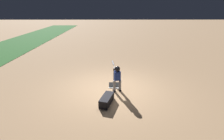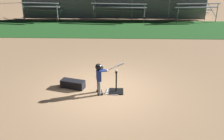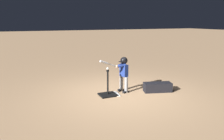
% 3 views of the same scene
% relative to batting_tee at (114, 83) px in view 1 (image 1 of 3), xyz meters
% --- Properties ---
extents(ground_plane, '(90.00, 90.00, 0.00)m').
position_rel_batting_tee_xyz_m(ground_plane, '(-0.37, 0.11, -0.09)').
color(ground_plane, tan).
extents(home_plate, '(0.50, 0.50, 0.02)m').
position_rel_batting_tee_xyz_m(home_plate, '(-0.12, -0.02, -0.08)').
color(home_plate, white).
rests_on(home_plate, ground_plane).
extents(batting_tee, '(0.49, 0.44, 0.76)m').
position_rel_batting_tee_xyz_m(batting_tee, '(0.00, 0.00, 0.00)').
color(batting_tee, black).
rests_on(batting_tee, ground_plane).
extents(batter_child, '(0.95, 0.39, 1.08)m').
position_rel_batting_tee_xyz_m(batter_child, '(-0.54, -0.11, 0.59)').
color(batter_child, gray).
rests_on(batter_child, ground_plane).
extents(baseball, '(0.07, 0.07, 0.07)m').
position_rel_batting_tee_xyz_m(baseball, '(0.00, 0.00, 0.70)').
color(baseball, white).
rests_on(baseball, batting_tee).
extents(equipment_bag, '(0.90, 0.55, 0.28)m').
position_rel_batting_tee_xyz_m(equipment_bag, '(-1.53, 0.29, 0.05)').
color(equipment_bag, black).
rests_on(equipment_bag, ground_plane).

